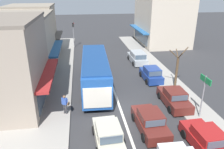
% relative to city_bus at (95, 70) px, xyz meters
% --- Properties ---
extents(ground_plane, '(140.00, 140.00, 0.00)m').
position_rel_city_bus_xyz_m(ground_plane, '(1.75, -4.71, -1.88)').
color(ground_plane, '#2D2D30').
extents(lane_centre_line, '(0.20, 28.00, 0.01)m').
position_rel_city_bus_xyz_m(lane_centre_line, '(1.75, -0.71, -1.88)').
color(lane_centre_line, silver).
rests_on(lane_centre_line, ground).
extents(sidewalk_left, '(5.20, 44.00, 0.14)m').
position_rel_city_bus_xyz_m(sidewalk_left, '(-5.05, 1.29, -1.81)').
color(sidewalk_left, gray).
rests_on(sidewalk_left, ground).
extents(kerb_right, '(2.80, 44.00, 0.12)m').
position_rel_city_bus_xyz_m(kerb_right, '(7.95, 1.29, -1.82)').
color(kerb_right, gray).
rests_on(kerb_right, ground).
extents(shopfront_mid_block, '(8.40, 8.46, 6.91)m').
position_rel_city_bus_xyz_m(shopfront_mid_block, '(-8.42, 6.12, 1.57)').
color(shopfront_mid_block, '#B2A38E').
rests_on(shopfront_mid_block, ground).
extents(shopfront_far_end, '(7.50, 7.06, 7.25)m').
position_rel_city_bus_xyz_m(shopfront_far_end, '(-8.42, 14.09, 1.74)').
color(shopfront_far_end, '#B2A38E').
rests_on(shopfront_far_end, ground).
extents(building_right_far, '(8.57, 10.45, 8.42)m').
position_rel_city_bus_xyz_m(building_right_far, '(13.24, 17.23, 2.32)').
color(building_right_far, beige).
rests_on(building_right_far, ground).
extents(city_bus, '(3.06, 10.95, 3.23)m').
position_rel_city_bus_xyz_m(city_bus, '(0.00, 0.00, 0.00)').
color(city_bus, '#1E4C99').
rests_on(city_bus, ground).
extents(sedan_behind_bus_mid, '(2.01, 4.26, 1.47)m').
position_rel_city_bus_xyz_m(sedan_behind_bus_mid, '(3.34, -7.87, -1.22)').
color(sedan_behind_bus_mid, '#561E19').
rests_on(sedan_behind_bus_mid, ground).
extents(hatchback_adjacent_lane_lead, '(1.95, 3.77, 1.54)m').
position_rel_city_bus_xyz_m(hatchback_adjacent_lane_lead, '(0.14, -9.01, -1.17)').
color(hatchback_adjacent_lane_lead, '#B7B29E').
rests_on(hatchback_adjacent_lane_lead, ground).
extents(parked_sedan_kerb_front, '(2.01, 4.26, 1.47)m').
position_rel_city_bus_xyz_m(parked_sedan_kerb_front, '(6.27, -10.44, -1.22)').
color(parked_sedan_kerb_front, maroon).
rests_on(parked_sedan_kerb_front, ground).
extents(parked_sedan_kerb_second, '(1.90, 4.20, 1.47)m').
position_rel_city_bus_xyz_m(parked_sedan_kerb_second, '(6.53, -4.72, -1.22)').
color(parked_sedan_kerb_second, '#561E19').
rests_on(parked_sedan_kerb_second, ground).
extents(parked_hatchback_kerb_third, '(1.89, 3.74, 1.54)m').
position_rel_city_bus_xyz_m(parked_hatchback_kerb_third, '(6.24, 0.86, -1.17)').
color(parked_hatchback_kerb_third, navy).
rests_on(parked_hatchback_kerb_third, ground).
extents(parked_wagon_kerb_rear, '(2.01, 4.54, 1.58)m').
position_rel_city_bus_xyz_m(parked_wagon_kerb_rear, '(6.27, 7.02, -1.14)').
color(parked_wagon_kerb_rear, '#9EA3A8').
rests_on(parked_wagon_kerb_rear, ground).
extents(traffic_light_downstreet, '(0.32, 0.24, 4.20)m').
position_rel_city_bus_xyz_m(traffic_light_downstreet, '(-2.41, 16.66, 0.97)').
color(traffic_light_downstreet, gray).
rests_on(traffic_light_downstreet, ground).
extents(directional_road_sign, '(0.10, 1.40, 3.60)m').
position_rel_city_bus_xyz_m(directional_road_sign, '(7.72, -6.99, 0.80)').
color(directional_road_sign, gray).
rests_on(directional_road_sign, ground).
extents(street_tree_right, '(1.92, 1.48, 4.32)m').
position_rel_city_bus_xyz_m(street_tree_right, '(8.07, -1.42, 0.14)').
color(street_tree_right, brown).
rests_on(street_tree_right, ground).
extents(pedestrian_with_handbag_near, '(0.64, 0.43, 1.63)m').
position_rel_city_bus_xyz_m(pedestrian_with_handbag_near, '(-2.81, -5.02, -0.81)').
color(pedestrian_with_handbag_near, '#333338').
rests_on(pedestrian_with_handbag_near, sidewalk_left).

